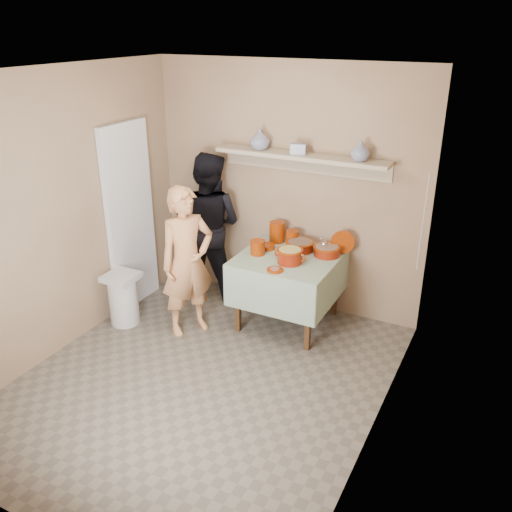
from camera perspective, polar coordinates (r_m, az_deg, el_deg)
The scene contains 22 objects.
ground at distance 4.94m, azimuth -5.65°, elevation -12.99°, with size 3.50×3.50×0.00m, color #635A4D.
tile_panel at distance 5.94m, azimuth -13.10°, elevation 3.96°, with size 0.06×0.70×2.00m, color silver.
plate_stack_a at distance 5.76m, azimuth 2.23°, elevation 2.55°, with size 0.16×0.16×0.22m, color #7B2301.
plate_stack_b at distance 5.69m, azimuth 3.80°, elevation 1.94°, with size 0.13×0.13×0.16m, color #7B2301.
bowl_stack at distance 5.45m, azimuth 0.17°, elevation 0.92°, with size 0.15×0.15×0.15m, color #7B2301.
empty_bowl at distance 5.60m, azimuth 1.17°, elevation 0.99°, with size 0.16×0.16×0.05m, color #7B2301.
propped_lid at distance 5.52m, azimuth 9.09°, elevation 1.44°, with size 0.24×0.24×0.02m, color #7B2301.
vase_right at distance 5.24m, azimuth 10.93°, elevation 10.80°, with size 0.18×0.18×0.19m, color navy.
vase_left at distance 5.61m, azimuth 0.42°, elevation 12.20°, with size 0.20×0.20×0.21m, color navy.
ceramic_box at distance 5.43m, azimuth 4.50°, elevation 11.18°, with size 0.15×0.11×0.11m, color navy.
person_cook at distance 5.34m, azimuth -7.24°, elevation -0.62°, with size 0.56×0.37×1.53m, color tan.
person_helper at distance 6.07m, azimuth -5.08°, elevation 3.20°, with size 0.80×0.63×1.66m, color black.
room_shell at distance 4.19m, azimuth -6.52°, elevation 4.99°, with size 3.04×3.54×2.62m.
serving_table at distance 5.49m, azimuth 3.45°, elevation -1.16°, with size 0.97×0.97×0.76m.
cazuela_meat_a at distance 5.57m, azimuth 4.65°, elevation 1.18°, with size 0.30×0.30×0.10m.
cazuela_meat_b at distance 5.47m, azimuth 7.47°, elevation 0.63°, with size 0.28×0.28×0.10m.
ladle at distance 5.48m, azimuth 7.18°, elevation 1.25°, with size 0.08×0.26×0.19m.
cazuela_rice at distance 5.26m, azimuth 3.58°, elevation 0.13°, with size 0.33×0.25×0.14m.
front_plate at distance 5.11m, azimuth 2.02°, elevation -1.45°, with size 0.16×0.16×0.03m.
wall_shelf at distance 5.49m, azimuth 4.82°, elevation 10.23°, with size 1.80×0.25×0.21m.
trash_bin at distance 5.80m, azimuth -13.78°, elevation -4.35°, with size 0.32×0.32×0.56m.
electrical_cord at distance 5.12m, azimuth 17.14°, elevation 3.30°, with size 0.01×0.05×0.90m.
Camera 1 is at (2.21, -3.30, 2.94)m, focal length 38.00 mm.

